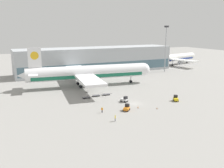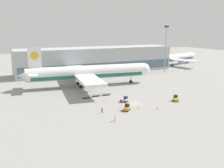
# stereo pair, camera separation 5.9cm
# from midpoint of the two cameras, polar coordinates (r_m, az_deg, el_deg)

# --- Properties ---
(ground_plane) EXTENTS (400.00, 400.00, 0.00)m
(ground_plane) POSITION_cam_midpoint_polar(r_m,az_deg,el_deg) (83.63, 4.94, -4.48)
(ground_plane) COLOR gray
(terminal_building) EXTENTS (90.00, 18.20, 14.00)m
(terminal_building) POSITION_cam_midpoint_polar(r_m,az_deg,el_deg) (144.20, -3.57, 5.57)
(terminal_building) COLOR #B2B7BC
(terminal_building) RESTS_ON ground_plane
(light_mast) EXTENTS (2.80, 0.50, 26.12)m
(light_mast) POSITION_cam_midpoint_polar(r_m,az_deg,el_deg) (146.77, 12.17, 8.55)
(light_mast) COLOR #9EA0A5
(light_mast) RESTS_ON ground_plane
(airplane_main) EXTENTS (57.93, 48.63, 17.00)m
(airplane_main) POSITION_cam_midpoint_polar(r_m,az_deg,el_deg) (107.88, -5.81, 2.56)
(airplane_main) COLOR white
(airplane_main) RESTS_ON ground_plane
(airplane_distant) EXTENTS (47.33, 40.15, 14.05)m
(airplane_distant) POSITION_cam_midpoint_polar(r_m,az_deg,el_deg) (175.79, 13.57, 5.78)
(airplane_distant) COLOR white
(airplane_distant) RESTS_ON ground_plane
(baggage_tug_foreground) EXTENTS (2.43, 2.80, 2.00)m
(baggage_tug_foreground) POSITION_cam_midpoint_polar(r_m,az_deg,el_deg) (85.06, 2.85, -3.54)
(baggage_tug_foreground) COLOR silver
(baggage_tug_foreground) RESTS_ON ground_plane
(baggage_tug_mid) EXTENTS (2.75, 2.71, 2.00)m
(baggage_tug_mid) POSITION_cam_midpoint_polar(r_m,az_deg,el_deg) (76.29, 3.37, -5.44)
(baggage_tug_mid) COLOR orange
(baggage_tug_mid) RESTS_ON ground_plane
(baggage_tug_far) EXTENTS (2.51, 2.82, 2.00)m
(baggage_tug_far) POSITION_cam_midpoint_polar(r_m,az_deg,el_deg) (88.81, 14.35, -3.23)
(baggage_tug_far) COLOR yellow
(baggage_tug_far) RESTS_ON ground_plane
(baggage_dolly_lead) EXTENTS (3.75, 1.73, 0.48)m
(baggage_dolly_lead) POSITION_cam_midpoint_polar(r_m,az_deg,el_deg) (89.83, -5.93, -3.04)
(baggage_dolly_lead) COLOR #56565B
(baggage_dolly_lead) RESTS_ON ground_plane
(baggage_dolly_second) EXTENTS (3.75, 1.73, 0.48)m
(baggage_dolly_second) POSITION_cam_midpoint_polar(r_m,az_deg,el_deg) (92.18, -3.65, -2.59)
(baggage_dolly_second) COLOR #56565B
(baggage_dolly_second) RESTS_ON ground_plane
(baggage_dolly_third) EXTENTS (3.75, 1.73, 0.48)m
(baggage_dolly_third) POSITION_cam_midpoint_polar(r_m,az_deg,el_deg) (93.66, -1.32, -2.33)
(baggage_dolly_third) COLOR #56565B
(baggage_dolly_third) RESTS_ON ground_plane
(ground_crew_near) EXTENTS (0.55, 0.32, 1.76)m
(ground_crew_near) POSITION_cam_midpoint_polar(r_m,az_deg,el_deg) (74.21, -2.31, -5.82)
(ground_crew_near) COLOR black
(ground_crew_near) RESTS_ON ground_plane
(ground_crew_far) EXTENTS (0.37, 0.50, 1.73)m
(ground_crew_far) POSITION_cam_midpoint_polar(r_m,az_deg,el_deg) (67.63, 0.71, -7.69)
(ground_crew_far) COLOR black
(ground_crew_far) RESTS_ON ground_plane
(traffic_cone_near) EXTENTS (0.40, 0.40, 0.55)m
(traffic_cone_near) POSITION_cam_midpoint_polar(r_m,az_deg,el_deg) (79.09, 10.24, -5.44)
(traffic_cone_near) COLOR black
(traffic_cone_near) RESTS_ON ground_plane
(traffic_cone_far) EXTENTS (0.40, 0.40, 0.73)m
(traffic_cone_far) POSITION_cam_midpoint_polar(r_m,az_deg,el_deg) (79.02, 5.94, -5.25)
(traffic_cone_far) COLOR black
(traffic_cone_far) RESTS_ON ground_plane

